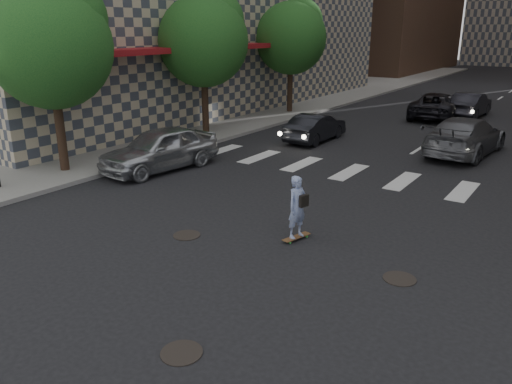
% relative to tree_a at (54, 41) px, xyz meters
% --- Properties ---
extents(ground, '(160.00, 160.00, 0.00)m').
position_rel_tree_a_xyz_m(ground, '(9.45, -3.14, -4.65)').
color(ground, black).
rests_on(ground, ground).
extents(sidewalk_left, '(13.00, 80.00, 0.15)m').
position_rel_tree_a_xyz_m(sidewalk_left, '(-5.05, 16.86, -4.57)').
color(sidewalk_left, gray).
rests_on(sidewalk_left, ground).
extents(tree_a, '(4.20, 4.20, 6.60)m').
position_rel_tree_a_xyz_m(tree_a, '(0.00, 0.00, 0.00)').
color(tree_a, '#382619').
rests_on(tree_a, sidewalk_left).
extents(tree_b, '(4.20, 4.20, 6.60)m').
position_rel_tree_a_xyz_m(tree_b, '(0.00, 8.00, 0.00)').
color(tree_b, '#382619').
rests_on(tree_b, sidewalk_left).
extents(tree_c, '(4.20, 4.20, 6.60)m').
position_rel_tree_a_xyz_m(tree_c, '(0.00, 16.00, 0.00)').
color(tree_c, '#382619').
rests_on(tree_c, sidewalk_left).
extents(manhole_a, '(0.70, 0.70, 0.02)m').
position_rel_tree_a_xyz_m(manhole_a, '(10.65, -5.64, -4.64)').
color(manhole_a, black).
rests_on(manhole_a, ground).
extents(manhole_b, '(0.70, 0.70, 0.02)m').
position_rel_tree_a_xyz_m(manhole_b, '(7.45, -1.94, -4.64)').
color(manhole_b, black).
rests_on(manhole_b, ground).
extents(manhole_c, '(0.70, 0.70, 0.02)m').
position_rel_tree_a_xyz_m(manhole_c, '(12.75, -1.14, -4.64)').
color(manhole_c, black).
rests_on(manhole_c, ground).
extents(skateboarder, '(0.51, 0.86, 1.67)m').
position_rel_tree_a_xyz_m(skateboarder, '(9.92, -0.58, -3.77)').
color(skateboarder, brown).
rests_on(skateboarder, ground).
extents(silver_sedan, '(2.48, 4.87, 1.59)m').
position_rel_tree_a_xyz_m(silver_sedan, '(2.45, 2.23, -3.85)').
color(silver_sedan, '#ADB0B4').
rests_on(silver_sedan, ground).
extents(traffic_car_a, '(1.38, 3.89, 1.28)m').
position_rel_tree_a_xyz_m(traffic_car_a, '(4.92, 9.86, -4.01)').
color(traffic_car_a, black).
rests_on(traffic_car_a, ground).
extents(traffic_car_b, '(2.63, 5.53, 1.56)m').
position_rel_tree_a_xyz_m(traffic_car_b, '(11.27, 11.10, -3.87)').
color(traffic_car_b, '#57585E').
rests_on(traffic_car_b, ground).
extents(traffic_car_c, '(2.97, 5.52, 1.47)m').
position_rel_tree_a_xyz_m(traffic_car_c, '(7.85, 19.30, -3.91)').
color(traffic_car_c, black).
rests_on(traffic_car_c, ground).
extents(traffic_car_e, '(1.66, 4.39, 1.43)m').
position_rel_tree_a_xyz_m(traffic_car_e, '(9.36, 20.86, -3.93)').
color(traffic_car_e, black).
rests_on(traffic_car_e, ground).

